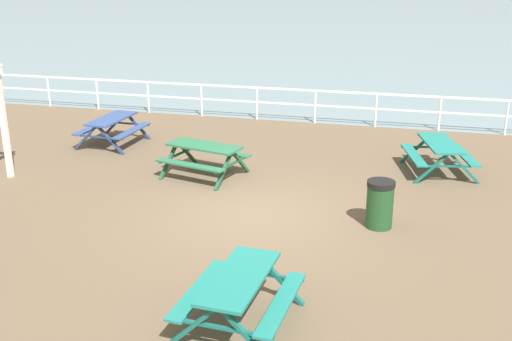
# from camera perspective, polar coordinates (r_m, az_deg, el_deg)

# --- Properties ---
(ground_plane) EXTENTS (30.00, 24.00, 0.20)m
(ground_plane) POSITION_cam_1_polar(r_m,az_deg,el_deg) (12.81, -0.26, -4.46)
(ground_plane) COLOR brown
(sea_band) EXTENTS (142.00, 90.00, 0.01)m
(sea_band) POSITION_cam_1_polar(r_m,az_deg,el_deg) (64.38, 12.17, 14.09)
(sea_band) COLOR gray
(sea_band) RESTS_ON ground
(seaward_railing) EXTENTS (23.07, 0.07, 1.08)m
(seaward_railing) POSITION_cam_1_polar(r_m,az_deg,el_deg) (19.80, 5.49, 6.50)
(seaward_railing) COLOR white
(seaward_railing) RESTS_ON ground
(picnic_table_near_left) EXTENTS (1.89, 2.11, 0.80)m
(picnic_table_near_left) POSITION_cam_1_polar(r_m,az_deg,el_deg) (15.70, 16.61, 1.85)
(picnic_table_near_left) COLOR #1E7A70
(picnic_table_near_left) RESTS_ON ground
(picnic_table_near_right) EXTENTS (2.11, 1.90, 0.80)m
(picnic_table_near_right) POSITION_cam_1_polar(r_m,az_deg,el_deg) (14.87, -4.81, 1.66)
(picnic_table_near_right) COLOR #286B47
(picnic_table_near_right) RESTS_ON ground
(picnic_table_far_left) EXTENTS (1.64, 1.89, 0.80)m
(picnic_table_far_left) POSITION_cam_1_polar(r_m,az_deg,el_deg) (8.87, -1.55, -10.79)
(picnic_table_far_left) COLOR #1E7A70
(picnic_table_far_left) RESTS_ON ground
(picnic_table_seaward) EXTENTS (1.63, 1.88, 0.80)m
(picnic_table_seaward) POSITION_cam_1_polar(r_m,az_deg,el_deg) (17.87, -13.17, 4.18)
(picnic_table_seaward) COLOR #334C84
(picnic_table_seaward) RESTS_ON ground
(litter_bin) EXTENTS (0.55, 0.55, 0.95)m
(litter_bin) POSITION_cam_1_polar(r_m,az_deg,el_deg) (12.24, 11.37, -3.05)
(litter_bin) COLOR #1E4723
(litter_bin) RESTS_ON ground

